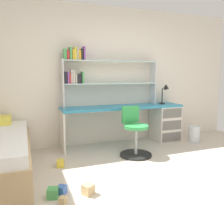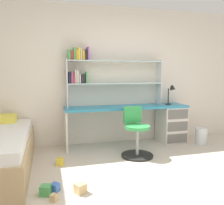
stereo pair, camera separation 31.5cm
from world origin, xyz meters
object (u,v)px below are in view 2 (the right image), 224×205
swivel_chair (136,137)px  toy_block_natural_5 (80,188)px  toy_block_blue_4 (55,187)px  bookshelf_hutch (100,71)px  waste_bin (201,136)px  toy_block_green_3 (45,190)px  toy_block_yellow_0 (60,162)px  toy_block_natural_1 (54,198)px  desk_lamp (172,92)px  desk (158,121)px

swivel_chair → toy_block_natural_5: size_ratio=7.03×
toy_block_blue_4 → toy_block_natural_5: bearing=-23.7°
bookshelf_hutch → waste_bin: bookshelf_hutch is taller
toy_block_green_3 → toy_block_natural_5: 0.38m
toy_block_yellow_0 → toy_block_natural_1: toy_block_yellow_0 is taller
desk_lamp → toy_block_blue_4: bearing=-147.7°
desk → waste_bin: (0.74, -0.35, -0.27)m
toy_block_green_3 → toy_block_natural_5: toy_block_natural_5 is taller
toy_block_natural_1 → toy_block_natural_5: bearing=16.8°
bookshelf_hutch → toy_block_yellow_0: bearing=-133.8°
toy_block_green_3 → waste_bin: bearing=22.4°
desk → waste_bin: desk is taller
desk_lamp → toy_block_blue_4: (-2.30, -1.45, -0.95)m
desk → toy_block_natural_1: (-2.04, -1.68, -0.39)m
swivel_chair → desk_lamp: bearing=31.7°
swivel_chair → waste_bin: size_ratio=2.51×
desk_lamp → toy_block_blue_4: desk_lamp is taller
toy_block_yellow_0 → toy_block_natural_5: size_ratio=0.91×
swivel_chair → toy_block_green_3: bearing=-147.6°
toy_block_blue_4 → toy_block_natural_5: 0.30m
toy_block_yellow_0 → toy_block_natural_1: bearing=-96.8°
toy_block_green_3 → bookshelf_hutch: bearing=59.1°
bookshelf_hutch → toy_block_natural_5: (-0.62, -1.73, -1.32)m
swivel_chair → desk: bearing=41.9°
swivel_chair → toy_block_blue_4: swivel_chair is taller
toy_block_natural_1 → desk: bearing=39.5°
swivel_chair → toy_block_natural_1: size_ratio=11.23×
swivel_chair → toy_block_natural_5: 1.46m
desk → bookshelf_hutch: bearing=173.1°
desk → toy_block_natural_5: 2.39m
toy_block_natural_5 → desk_lamp: bearing=37.8°
desk_lamp → toy_block_natural_1: (-2.32, -1.66, -0.96)m
desk → bookshelf_hutch: (-1.13, 0.14, 0.95)m
bookshelf_hutch → desk: bearing=-6.9°
swivel_chair → toy_block_blue_4: (-1.33, -0.85, -0.27)m
toy_block_natural_1 → bookshelf_hutch: bearing=63.4°
bookshelf_hutch → toy_block_yellow_0: 1.75m
toy_block_yellow_0 → toy_block_blue_4: 0.79m
desk → bookshelf_hutch: bookshelf_hutch is taller
bookshelf_hutch → toy_block_natural_5: bookshelf_hutch is taller
toy_block_green_3 → toy_block_blue_4: size_ratio=1.21×
waste_bin → toy_block_natural_1: waste_bin is taller
desk → swivel_chair: bearing=-138.1°
toy_block_yellow_0 → toy_block_blue_4: size_ratio=1.13×
swivel_chair → toy_block_green_3: size_ratio=7.24×
bookshelf_hutch → desk_lamp: (1.41, -0.15, -0.39)m
swivel_chair → toy_block_yellow_0: size_ratio=7.76×
toy_block_natural_1 → toy_block_green_3: 0.18m
bookshelf_hutch → toy_block_natural_1: 2.44m
swivel_chair → waste_bin: bearing=10.6°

